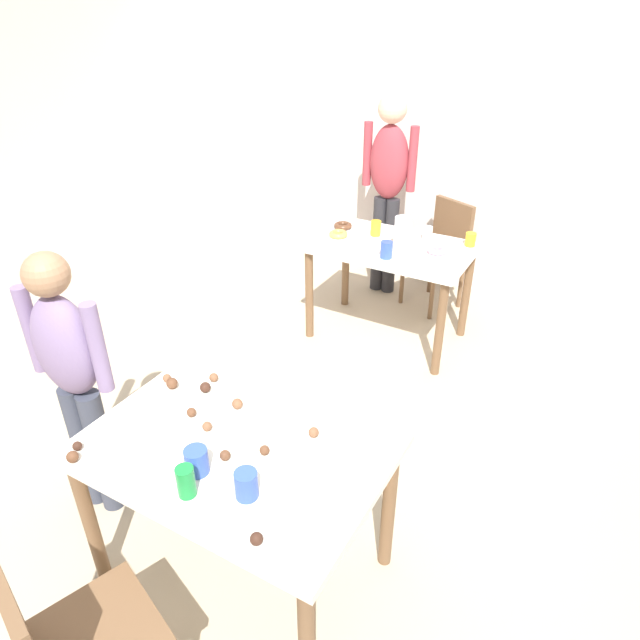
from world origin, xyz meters
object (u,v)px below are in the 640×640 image
(chair_far_table, at_px, (442,248))
(person_adult_far, at_px, (388,178))
(dining_table_far, at_px, (390,259))
(dining_table_near, at_px, (236,463))
(person_girl_near, at_px, (72,370))
(mixing_bowl, at_px, (269,399))
(pitcher_far, at_px, (402,235))
(soda_can, at_px, (186,482))

(chair_far_table, bearing_deg, person_adult_far, -179.60)
(dining_table_far, bearing_deg, dining_table_near, -82.84)
(dining_table_far, relative_size, chair_far_table, 1.30)
(dining_table_near, xyz_separation_m, chair_far_table, (-0.12, 2.90, -0.16))
(dining_table_far, height_order, person_girl_near, person_girl_near)
(dining_table_near, height_order, dining_table_far, same)
(dining_table_far, bearing_deg, mixing_bowl, -82.39)
(dining_table_far, height_order, pitcher_far, pitcher_far)
(mixing_bowl, bearing_deg, dining_table_near, -85.99)
(mixing_bowl, bearing_deg, dining_table_far, 97.61)
(dining_table_near, height_order, chair_far_table, chair_far_table)
(person_adult_far, relative_size, mixing_bowl, 8.78)
(soda_can, distance_m, pitcher_far, 2.40)
(dining_table_far, xyz_separation_m, mixing_bowl, (0.26, -1.92, 0.14))
(person_adult_far, bearing_deg, soda_can, -78.83)
(dining_table_near, relative_size, person_adult_far, 0.72)
(chair_far_table, bearing_deg, soda_can, -87.71)
(mixing_bowl, height_order, pitcher_far, pitcher_far)
(chair_far_table, xyz_separation_m, mixing_bowl, (0.10, -2.62, 0.29))
(person_girl_near, xyz_separation_m, person_adult_far, (0.25, 2.93, 0.17))
(chair_far_table, bearing_deg, pitcher_far, -93.55)
(person_adult_far, xyz_separation_m, mixing_bowl, (0.60, -2.62, -0.21))
(person_adult_far, bearing_deg, dining_table_near, -77.91)
(chair_far_table, height_order, soda_can, soda_can)
(person_adult_far, xyz_separation_m, pitcher_far, (0.45, -0.78, -0.13))
(person_adult_far, xyz_separation_m, soda_can, (0.63, -3.18, -0.19))
(dining_table_near, relative_size, mixing_bowl, 6.35)
(person_girl_near, height_order, mixing_bowl, person_girl_near)
(dining_table_far, relative_size, soda_can, 9.25)
(dining_table_far, distance_m, chair_far_table, 0.74)
(chair_far_table, distance_m, person_adult_far, 0.71)
(person_adult_far, bearing_deg, chair_far_table, 0.40)
(person_girl_near, distance_m, pitcher_far, 2.26)
(dining_table_near, xyz_separation_m, person_girl_near, (-0.87, -0.03, 0.18))
(dining_table_far, relative_size, mixing_bowl, 6.02)
(dining_table_far, distance_m, pitcher_far, 0.27)
(dining_table_near, xyz_separation_m, dining_table_far, (-0.28, 2.19, -0.01))
(mixing_bowl, bearing_deg, chair_far_table, 92.19)
(dining_table_near, bearing_deg, pitcher_far, 94.55)
(person_girl_near, distance_m, soda_can, 0.92)
(dining_table_far, bearing_deg, person_girl_near, -105.05)
(chair_far_table, bearing_deg, dining_table_near, -87.64)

